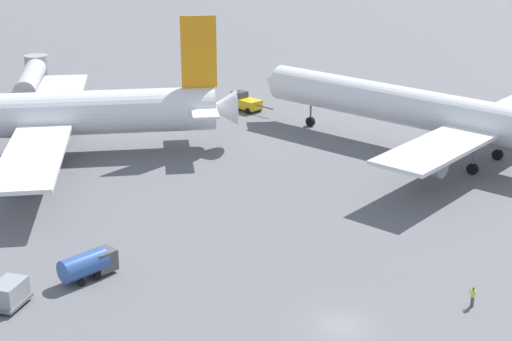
{
  "coord_description": "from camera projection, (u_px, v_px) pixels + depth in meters",
  "views": [
    {
      "loc": [
        -12.31,
        -48.37,
        30.39
      ],
      "look_at": [
        -3.58,
        23.93,
        4.0
      ],
      "focal_mm": 53.3,
      "sensor_mm": 36.0,
      "label": 1
    }
  ],
  "objects": [
    {
      "name": "ground_plane",
      "position": [
        342.0,
        327.0,
        56.89
      ],
      "size": [
        600.0,
        600.0,
        0.0
      ],
      "primitive_type": "plane",
      "color": "slate"
    },
    {
      "name": "airliner_at_gate_left",
      "position": [
        32.0,
        116.0,
        93.03
      ],
      "size": [
        51.36,
        49.29,
        16.77
      ],
      "color": "silver",
      "rests_on": "ground"
    },
    {
      "name": "airliner_being_pushed",
      "position": [
        464.0,
        118.0,
        90.57
      ],
      "size": [
        45.66,
        48.93,
        15.65
      ],
      "color": "silver",
      "rests_on": "ground"
    },
    {
      "name": "pushback_tug",
      "position": [
        244.0,
        102.0,
        114.04
      ],
      "size": [
        6.22,
        7.46,
        2.98
      ],
      "color": "gold",
      "rests_on": "ground"
    },
    {
      "name": "gse_container_dolly_flat",
      "position": [
        9.0,
        293.0,
        59.27
      ],
      "size": [
        3.27,
        3.8,
        2.15
      ],
      "color": "slate",
      "rests_on": "ground"
    },
    {
      "name": "gse_fuel_bowser_stubby",
      "position": [
        89.0,
        264.0,
        63.67
      ],
      "size": [
        5.02,
        4.49,
        2.4
      ],
      "color": "#2D5199",
      "rests_on": "ground"
    },
    {
      "name": "ground_crew_wing_walker_right",
      "position": [
        473.0,
        296.0,
        59.41
      ],
      "size": [
        0.39,
        0.44,
        1.67
      ],
      "color": "#4C4C51",
      "rests_on": "ground"
    },
    {
      "name": "jet_bridge",
      "position": [
        32.0,
        76.0,
        118.46
      ],
      "size": [
        4.45,
        20.37,
        5.75
      ],
      "color": "#B7B7BC",
      "rests_on": "ground"
    }
  ]
}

